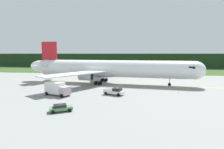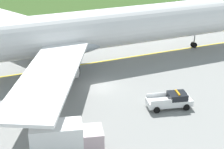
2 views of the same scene
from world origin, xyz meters
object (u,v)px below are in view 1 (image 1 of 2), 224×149
at_px(ops_pickup_truck, 115,91).
at_px(staff_car, 61,108).
at_px(airliner, 110,69).
at_px(catering_truck, 57,88).

relative_size(ops_pickup_truck, staff_car, 1.28).
distance_m(ops_pickup_truck, staff_car, 16.22).
xyz_separation_m(airliner, staff_car, (-4.33, -31.01, -4.40)).
height_order(airliner, staff_car, airliner).
relative_size(catering_truck, staff_car, 1.62).
bearing_deg(airliner, ops_pickup_truck, -77.39).
relative_size(airliner, staff_car, 14.29).
distance_m(catering_truck, staff_car, 13.10).
relative_size(airliner, catering_truck, 8.82).
relative_size(ops_pickup_truck, catering_truck, 0.79).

